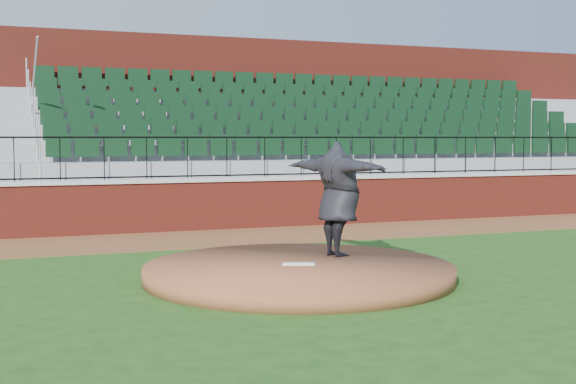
# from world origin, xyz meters

# --- Properties ---
(ground) EXTENTS (90.00, 90.00, 0.00)m
(ground) POSITION_xyz_m (0.00, 0.00, 0.00)
(ground) COLOR #204914
(ground) RESTS_ON ground
(warning_track) EXTENTS (34.00, 3.20, 0.01)m
(warning_track) POSITION_xyz_m (0.00, 5.40, 0.01)
(warning_track) COLOR brown
(warning_track) RESTS_ON ground
(field_wall) EXTENTS (34.00, 0.35, 1.20)m
(field_wall) POSITION_xyz_m (0.00, 7.00, 0.60)
(field_wall) COLOR maroon
(field_wall) RESTS_ON ground
(wall_cap) EXTENTS (34.00, 0.45, 0.10)m
(wall_cap) POSITION_xyz_m (0.00, 7.00, 1.25)
(wall_cap) COLOR #B7B7B7
(wall_cap) RESTS_ON field_wall
(wall_railing) EXTENTS (34.00, 0.05, 1.00)m
(wall_railing) POSITION_xyz_m (0.00, 7.00, 1.80)
(wall_railing) COLOR black
(wall_railing) RESTS_ON wall_cap
(seating_stands) EXTENTS (34.00, 5.10, 4.60)m
(seating_stands) POSITION_xyz_m (0.00, 9.72, 2.30)
(seating_stands) COLOR gray
(seating_stands) RESTS_ON ground
(concourse_wall) EXTENTS (34.00, 0.50, 5.50)m
(concourse_wall) POSITION_xyz_m (0.00, 12.52, 2.75)
(concourse_wall) COLOR maroon
(concourse_wall) RESTS_ON ground
(pitchers_mound) EXTENTS (4.99, 4.99, 0.25)m
(pitchers_mound) POSITION_xyz_m (-0.46, -0.17, 0.12)
(pitchers_mound) COLOR brown
(pitchers_mound) RESTS_ON ground
(pitching_rubber) EXTENTS (0.53, 0.31, 0.03)m
(pitching_rubber) POSITION_xyz_m (-0.49, -0.22, 0.27)
(pitching_rubber) COLOR white
(pitching_rubber) RESTS_ON pitchers_mound
(pitcher) EXTENTS (1.32, 2.53, 1.98)m
(pitcher) POSITION_xyz_m (0.51, 0.44, 1.24)
(pitcher) COLOR black
(pitcher) RESTS_ON pitchers_mound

